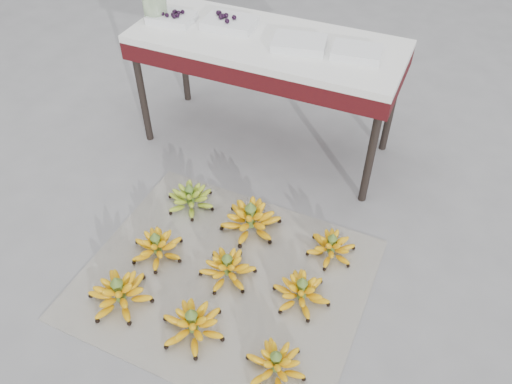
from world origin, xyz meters
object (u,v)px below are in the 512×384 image
at_px(bunch_front_right, 276,364).
at_px(tray_far_left, 172,18).
at_px(bunch_mid_center, 228,268).
at_px(tray_left, 230,23).
at_px(tray_far_right, 357,52).
at_px(newspaper_mat, 225,278).
at_px(bunch_front_center, 193,324).
at_px(bunch_mid_left, 157,247).
at_px(glass_jar, 155,5).
at_px(bunch_back_right, 331,247).
at_px(bunch_back_center, 251,219).
at_px(vendor_table, 266,52).
at_px(bunch_mid_right, 301,292).
at_px(tray_right, 299,43).
at_px(bunch_front_left, 120,293).
at_px(bunch_back_left, 190,198).

height_order(bunch_front_right, tray_far_left, tray_far_left).
bearing_deg(bunch_front_right, bunch_mid_center, 142.93).
bearing_deg(bunch_front_right, tray_left, 126.82).
xyz_separation_m(tray_far_left, tray_left, (0.31, 0.07, 0.00)).
xyz_separation_m(tray_left, tray_far_right, (0.69, -0.03, -0.00)).
height_order(newspaper_mat, bunch_front_center, bunch_front_center).
bearing_deg(bunch_mid_left, bunch_mid_center, 15.15).
bearing_deg(glass_jar, bunch_front_center, -55.99).
relative_size(bunch_back_right, tray_far_right, 1.16).
distance_m(bunch_front_center, tray_far_right, 1.47).
bearing_deg(tray_left, tray_far_right, -2.76).
height_order(bunch_front_center, bunch_back_right, bunch_front_center).
height_order(bunch_front_center, bunch_front_right, bunch_front_center).
bearing_deg(bunch_back_right, bunch_front_right, -110.49).
xyz_separation_m(bunch_front_center, bunch_mid_center, (0.00, 0.32, -0.00)).
xyz_separation_m(bunch_mid_left, tray_far_right, (0.60, 1.00, 0.64)).
bearing_deg(bunch_mid_left, bunch_back_center, 56.11).
distance_m(vendor_table, tray_far_right, 0.48).
relative_size(bunch_front_center, bunch_mid_right, 0.87).
xyz_separation_m(bunch_back_center, tray_right, (-0.02, 0.64, 0.63)).
bearing_deg(bunch_mid_center, bunch_front_left, -153.04).
bearing_deg(newspaper_mat, bunch_back_center, 92.91).
relative_size(bunch_mid_left, glass_jar, 1.85).
relative_size(bunch_back_right, glass_jar, 1.84).
bearing_deg(bunch_back_right, vendor_table, 114.34).
relative_size(bunch_back_right, tray_left, 1.06).
bearing_deg(bunch_back_left, tray_far_right, 55.16).
distance_m(bunch_mid_left, tray_far_right, 1.33).
xyz_separation_m(bunch_back_left, tray_far_left, (-0.39, 0.62, 0.64)).
relative_size(bunch_mid_center, tray_far_left, 1.24).
relative_size(newspaper_mat, bunch_back_left, 4.37).
distance_m(bunch_front_right, glass_jar, 1.90).
bearing_deg(bunch_back_left, glass_jar, 136.76).
distance_m(bunch_front_center, bunch_mid_right, 0.49).
bearing_deg(bunch_front_left, tray_right, 80.87).
height_order(bunch_mid_left, bunch_mid_right, same).
bearing_deg(bunch_back_center, newspaper_mat, -104.70).
xyz_separation_m(newspaper_mat, tray_right, (-0.03, 0.97, 0.70)).
distance_m(bunch_mid_center, bunch_back_center, 0.31).
xyz_separation_m(newspaper_mat, bunch_mid_right, (0.36, 0.03, 0.06)).
bearing_deg(vendor_table, glass_jar, -176.57).
height_order(bunch_mid_left, bunch_back_right, bunch_mid_left).
bearing_deg(bunch_front_center, vendor_table, 98.74).
bearing_deg(bunch_mid_right, tray_far_left, 156.98).
bearing_deg(bunch_mid_right, bunch_front_right, -69.57).
xyz_separation_m(bunch_mid_center, tray_far_right, (0.24, 0.98, 0.64)).
bearing_deg(bunch_mid_center, newspaper_mat, -117.93).
distance_m(newspaper_mat, tray_right, 1.19).
relative_size(bunch_front_center, bunch_back_left, 0.95).
xyz_separation_m(bunch_mid_center, bunch_back_left, (-0.37, 0.33, -0.00)).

